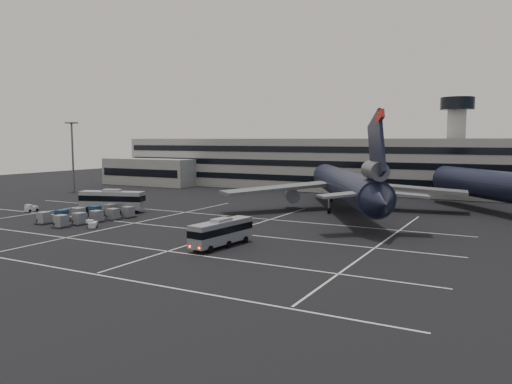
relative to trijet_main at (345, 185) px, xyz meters
The scene contains 11 objects.
ground 38.60m from the trijet_main, 122.69° to the right, with size 260.00×260.00×0.00m, color black.
lane_markings 37.49m from the trijet_main, 122.06° to the right, with size 90.00×55.62×0.01m.
terminal 45.58m from the trijet_main, 121.21° to the left, with size 125.00×26.00×24.00m.
hills 138.92m from the trijet_main, 91.11° to the left, with size 352.00×180.00×44.00m.
lightpole_left 75.99m from the trijet_main, behind, with size 2.40×2.40×18.28m.
trijet_main is the anchor object (origin of this frame).
bus_near 37.14m from the trijet_main, 96.60° to the right, with size 3.57×10.64×3.68m.
bus_far 44.24m from the trijet_main, 152.46° to the right, with size 12.59×6.55×4.35m.
tug_a 60.03m from the trijet_main, 152.56° to the right, with size 1.44×2.30×1.43m.
tug_b 45.65m from the trijet_main, 130.04° to the right, with size 2.18×2.34×1.30m.
uld_cluster 46.63m from the trijet_main, 139.76° to the right, with size 9.96×16.16×1.96m.
Camera 1 is at (50.31, -57.96, 13.72)m, focal length 35.00 mm.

